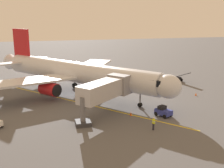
{
  "coord_description": "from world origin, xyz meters",
  "views": [
    {
      "loc": [
        4.33,
        50.18,
        14.5
      ],
      "look_at": [
        -6.66,
        5.85,
        3.0
      ],
      "focal_mm": 44.68,
      "sensor_mm": 36.0,
      "label": 1
    }
  ],
  "objects": [
    {
      "name": "tug_starboard_side",
      "position": [
        -12.18,
        14.71,
        0.7
      ],
      "size": [
        2.39,
        2.73,
        1.5
      ],
      "color": "#2D3899",
      "rests_on": "ground"
    },
    {
      "name": "apron_lead_in_line",
      "position": [
        -1.42,
        5.8,
        0.01
      ],
      "size": [
        26.37,
        30.39,
        0.01
      ],
      "primitive_type": "cube",
      "rotation": [
        0.0,
        0.0,
        0.71
      ],
      "color": "yellow",
      "rests_on": "ground"
    },
    {
      "name": "jet_bridge",
      "position": [
        -4.56,
        11.63,
        3.76
      ],
      "size": [
        9.91,
        9.02,
        5.4
      ],
      "color": "#B7B7BC",
      "rests_on": "ground"
    },
    {
      "name": "airplane",
      "position": [
        -1.23,
        -0.41,
        4.0
      ],
      "size": [
        32.38,
        33.62,
        11.5
      ],
      "color": "silver",
      "rests_on": "ground"
    },
    {
      "name": "safety_cone_nose_right",
      "position": [
        -7.64,
        13.4,
        0.28
      ],
      "size": [
        0.32,
        0.32,
        0.55
      ],
      "primitive_type": "cone",
      "color": "#F2590F",
      "rests_on": "ground"
    },
    {
      "name": "belt_loader_rear_apron",
      "position": [
        -24.14,
        -4.94,
        0.71
      ],
      "size": [
        3.42,
        4.53,
        2.32
      ],
      "color": "black",
      "rests_on": "ground"
    },
    {
      "name": "ground_plane",
      "position": [
        0.0,
        0.0,
        0.0
      ],
      "size": [
        220.0,
        220.0,
        0.0
      ],
      "primitive_type": "plane",
      "color": "#565659"
    },
    {
      "name": "safety_cone_nose_left",
      "position": [
        -22.36,
        6.37,
        0.28
      ],
      "size": [
        0.32,
        0.32,
        0.55
      ],
      "primitive_type": "cone",
      "color": "#F2590F",
      "rests_on": "ground"
    },
    {
      "name": "ground_crew_marshaller",
      "position": [
        -8.86,
        19.09,
        0.89
      ],
      "size": [
        0.29,
        0.42,
        1.71
      ],
      "color": "#23232D",
      "rests_on": "ground"
    }
  ]
}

